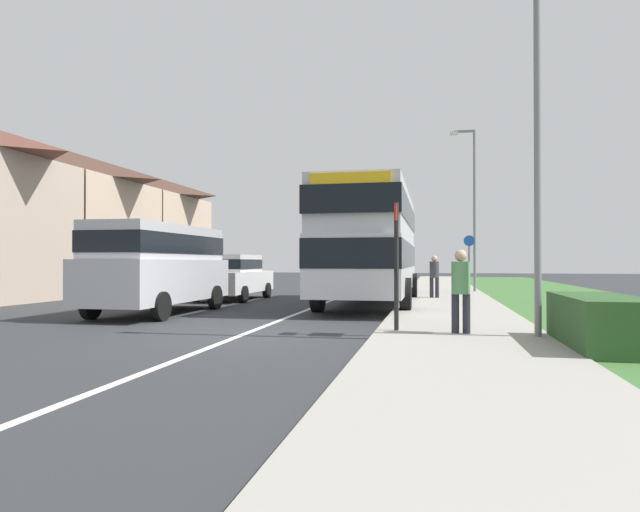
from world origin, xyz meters
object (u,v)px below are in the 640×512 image
parked_van_silver (159,262)px  pedestrian_walking_away (434,274)px  double_decker_bus (371,241)px  street_lamp_mid (472,200)px  pedestrian_at_stop (461,287)px  bus_stop_sign (396,257)px  cycle_route_sign (469,262)px  street_lamp_near (531,91)px  parked_car_white (233,275)px

parked_van_silver → pedestrian_walking_away: parked_van_silver is taller
double_decker_bus → street_lamp_mid: 8.48m
pedestrian_at_stop → bus_stop_sign: (-1.20, 0.24, 0.56)m
cycle_route_sign → street_lamp_mid: 3.55m
pedestrian_at_stop → cycle_route_sign: 12.86m
parked_van_silver → pedestrian_at_stop: bearing=-24.1°
double_decker_bus → parked_van_silver: size_ratio=1.78×
street_lamp_mid → street_lamp_near: bearing=-90.0°
parked_car_white → street_lamp_near: 13.57m
bus_stop_sign → street_lamp_near: (2.42, -0.39, 2.96)m
parked_car_white → pedestrian_walking_away: size_ratio=2.70×
double_decker_bus → parked_car_white: double_decker_bus is taller
parked_van_silver → street_lamp_near: bearing=-22.0°
bus_stop_sign → pedestrian_at_stop: bearing=-11.4°
street_lamp_near → street_lamp_mid: street_lamp_near is taller
double_decker_bus → bus_stop_sign: 7.56m
parked_van_silver → bus_stop_sign: size_ratio=2.11×
pedestrian_at_stop → cycle_route_sign: cycle_route_sign is taller
street_lamp_mid → bus_stop_sign: bearing=-99.3°
parked_car_white → street_lamp_mid: 11.29m
parked_car_white → street_lamp_mid: street_lamp_mid is taller
pedestrian_walking_away → street_lamp_mid: bearing=70.6°
pedestrian_at_stop → cycle_route_sign: (0.95, 12.82, 0.45)m
pedestrian_at_stop → pedestrian_walking_away: (-0.45, 10.25, 0.00)m
street_lamp_near → street_lamp_mid: 15.14m
pedestrian_walking_away → street_lamp_mid: size_ratio=0.23×
parked_car_white → street_lamp_near: street_lamp_near is taller
parked_car_white → street_lamp_mid: size_ratio=0.61×
parked_van_silver → double_decker_bus: bearing=37.1°
cycle_route_sign → street_lamp_mid: bearing=83.0°
cycle_route_sign → double_decker_bus: bearing=-123.8°
pedestrian_at_stop → street_lamp_near: size_ratio=0.21×
cycle_route_sign → street_lamp_mid: street_lamp_mid is taller
double_decker_bus → parked_van_silver: 6.86m
pedestrian_walking_away → street_lamp_near: bearing=-80.8°
pedestrian_at_stop → street_lamp_near: (1.22, -0.15, 3.52)m
parked_car_white → pedestrian_walking_away: parked_car_white is taller
pedestrian_at_stop → street_lamp_mid: street_lamp_mid is taller
bus_stop_sign → parked_van_silver: bearing=153.9°
pedestrian_at_stop → bus_stop_sign: 1.35m
pedestrian_walking_away → street_lamp_near: street_lamp_near is taller
double_decker_bus → pedestrian_at_stop: double_decker_bus is taller
pedestrian_walking_away → bus_stop_sign: 10.05m
bus_stop_sign → pedestrian_walking_away: bearing=85.7°
double_decker_bus → pedestrian_at_stop: bearing=-71.9°
pedestrian_at_stop → street_lamp_near: bearing=-6.9°
parked_car_white → pedestrian_at_stop: parked_car_white is taller
pedestrian_at_stop → pedestrian_walking_away: size_ratio=1.00×
parked_car_white → bus_stop_sign: (6.72, -8.99, 0.61)m
double_decker_bus → pedestrian_walking_away: bearing=51.6°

